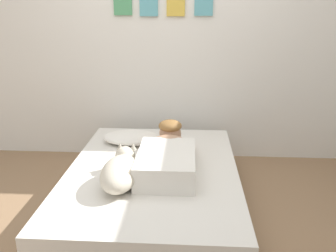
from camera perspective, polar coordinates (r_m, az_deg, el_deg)
The scene contains 8 objects.
ground_plane at distance 2.79m, azimuth -3.09°, elevation -15.71°, with size 13.32×13.32×0.00m, color #8C6B4C.
back_wall at distance 3.79m, azimuth -0.81°, elevation 13.61°, with size 4.66×0.12×2.50m.
bed at distance 2.93m, azimuth -2.35°, elevation -9.83°, with size 1.34×1.95×0.36m.
pillow at distance 3.34m, azimuth -5.69°, elevation -1.80°, with size 0.52×0.32×0.11m, color white.
person_lying at distance 2.82m, azimuth -0.08°, elevation -4.46°, with size 0.43×0.92×0.27m.
dog at distance 2.58m, azimuth -7.39°, elevation -6.99°, with size 0.26×0.57×0.21m.
coffee_cup at distance 3.13m, azimuth 0.98°, elevation -3.47°, with size 0.12×0.09×0.07m.
cell_phone at distance 2.68m, azimuth -0.15°, elevation -8.15°, with size 0.07×0.14×0.01m, color black.
Camera 1 is at (0.29, -2.30, 1.55)m, focal length 39.01 mm.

